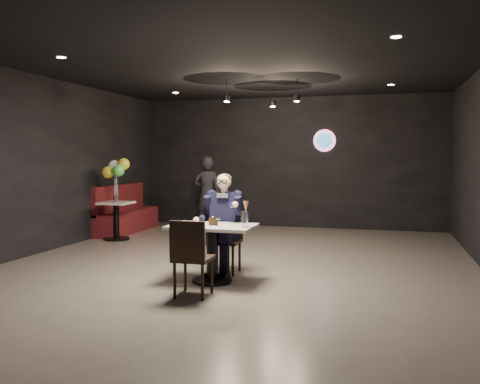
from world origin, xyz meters
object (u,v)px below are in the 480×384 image
(booth_bench, at_px, (127,208))
(balloon_vase, at_px, (116,198))
(seated_man, at_px, (225,222))
(passerby, at_px, (207,193))
(side_table, at_px, (116,222))
(chair_near, at_px, (193,257))
(sundae_glass, at_px, (244,219))
(chair_far, at_px, (225,240))
(main_table, at_px, (212,254))

(booth_bench, relative_size, balloon_vase, 13.54)
(seated_man, distance_m, passerby, 4.23)
(seated_man, relative_size, side_table, 2.01)
(seated_man, xyz_separation_m, side_table, (-2.91, 2.14, -0.36))
(chair_near, relative_size, sundae_glass, 4.65)
(chair_near, bearing_deg, side_table, 130.19)
(sundae_glass, relative_size, balloon_vase, 1.31)
(seated_man, bearing_deg, chair_far, -63.43)
(balloon_vase, xyz_separation_m, passerby, (1.27, 1.75, -0.01))
(chair_far, distance_m, side_table, 3.62)
(seated_man, height_order, balloon_vase, seated_man)
(chair_near, bearing_deg, seated_man, 89.36)
(chair_far, xyz_separation_m, seated_man, (-0.00, 0.00, 0.26))
(sundae_glass, bearing_deg, side_table, 140.69)
(chair_near, xyz_separation_m, seated_man, (-0.00, 1.22, 0.26))
(seated_man, bearing_deg, side_table, 143.61)
(booth_bench, xyz_separation_m, side_table, (0.30, -1.00, -0.15))
(booth_bench, bearing_deg, side_table, -73.30)
(chair_near, height_order, side_table, chair_near)
(seated_man, height_order, booth_bench, seated_man)
(main_table, relative_size, side_table, 1.53)
(seated_man, bearing_deg, sundae_glass, -53.31)
(booth_bench, bearing_deg, main_table, -49.02)
(chair_far, height_order, sundae_glass, sundae_glass)
(chair_far, relative_size, chair_near, 1.00)
(chair_near, distance_m, balloon_vase, 4.46)
(chair_far, xyz_separation_m, chair_near, (0.00, -1.22, 0.00))
(main_table, relative_size, balloon_vase, 7.26)
(balloon_vase, bearing_deg, side_table, 0.00)
(main_table, xyz_separation_m, sundae_glass, (0.45, -0.06, 0.47))
(chair_far, xyz_separation_m, sundae_glass, (0.45, -0.61, 0.39))
(main_table, relative_size, booth_bench, 0.54)
(seated_man, bearing_deg, passerby, 112.78)
(chair_near, height_order, booth_bench, booth_bench)
(sundae_glass, xyz_separation_m, side_table, (-3.36, 2.75, -0.49))
(chair_far, distance_m, passerby, 4.24)
(chair_far, height_order, side_table, chair_far)
(side_table, height_order, passerby, passerby)
(side_table, distance_m, balloon_vase, 0.47)
(sundae_glass, height_order, booth_bench, booth_bench)
(chair_far, distance_m, sundae_glass, 0.85)
(seated_man, relative_size, booth_bench, 0.70)
(main_table, height_order, side_table, main_table)
(seated_man, relative_size, passerby, 0.88)
(main_table, height_order, sundae_glass, sundae_glass)
(passerby, bearing_deg, balloon_vase, 40.80)
(chair_far, distance_m, balloon_vase, 3.63)
(booth_bench, bearing_deg, passerby, 25.58)
(chair_near, relative_size, booth_bench, 0.45)
(booth_bench, height_order, balloon_vase, booth_bench)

